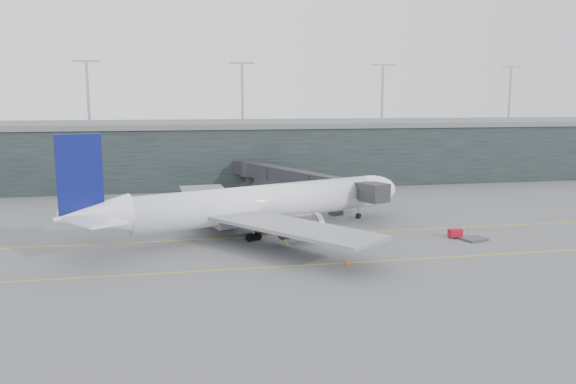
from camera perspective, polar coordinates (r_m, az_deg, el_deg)
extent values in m
plane|color=#5B5B60|center=(89.74, -4.30, -3.99)|extent=(320.00, 320.00, 0.00)
cube|color=gold|center=(85.87, -3.99, -4.59)|extent=(160.00, 0.25, 0.02)
cube|color=gold|center=(70.58, -2.40, -7.67)|extent=(160.00, 0.25, 0.02)
cube|color=gold|center=(109.76, -2.91, -1.51)|extent=(0.25, 60.00, 0.02)
cube|color=black|center=(145.75, -6.98, 3.90)|extent=(240.00, 35.00, 14.00)
cube|color=slate|center=(145.23, -7.04, 6.89)|extent=(240.00, 36.00, 1.20)
cylinder|color=#9E9EA3|center=(136.27, -19.66, 9.38)|extent=(0.60, 0.60, 14.00)
cylinder|color=#9E9EA3|center=(135.59, -4.66, 9.88)|extent=(0.60, 0.60, 14.00)
cylinder|color=#9E9EA3|center=(143.70, 9.55, 9.75)|extent=(0.60, 0.60, 14.00)
cylinder|color=#9E9EA3|center=(159.27, 21.60, 9.18)|extent=(0.60, 0.60, 14.00)
cylinder|color=white|center=(87.92, -2.82, -1.10)|extent=(40.33, 19.69, 5.53)
ellipsoid|color=white|center=(100.12, 8.20, 0.10)|extent=(12.82, 9.28, 5.53)
cone|color=white|center=(79.01, -19.21, -2.35)|extent=(11.05, 8.44, 5.31)
cube|color=gray|center=(87.91, -3.32, -2.53)|extent=(14.92, 9.22, 1.78)
cube|color=black|center=(102.17, 9.68, 0.75)|extent=(2.78, 3.20, 0.71)
cube|color=gray|center=(75.09, 0.49, -3.60)|extent=(21.90, 25.53, 0.49)
cylinder|color=#3A3A3F|center=(82.16, 1.14, -3.55)|extent=(6.94, 5.13, 3.12)
cube|color=gray|center=(99.15, -8.03, -0.51)|extent=(10.13, 26.44, 0.49)
cylinder|color=#3A3A3F|center=(96.54, -4.31, -1.63)|extent=(6.94, 5.13, 3.12)
cube|color=#0B125E|center=(77.85, -20.39, 1.61)|extent=(5.58, 2.47, 10.70)
cube|color=white|center=(74.03, -19.07, -2.75)|extent=(8.67, 9.38, 0.31)
cube|color=white|center=(83.48, -20.56, -1.51)|extent=(5.68, 8.48, 0.31)
cylinder|color=black|center=(99.50, 7.16, -2.42)|extent=(1.04, 0.68, 0.98)
cylinder|color=#9E9EA3|center=(99.36, 7.16, -2.04)|extent=(0.27, 0.27, 2.32)
cylinder|color=black|center=(83.45, -3.53, -4.59)|extent=(1.24, 0.83, 1.16)
cylinder|color=black|center=(90.90, -6.08, -3.47)|extent=(1.24, 0.83, 1.16)
cube|color=#2A2A2F|center=(93.96, 8.80, -0.05)|extent=(4.82, 5.04, 3.07)
cube|color=#2A2A2F|center=(100.66, 5.22, 0.64)|extent=(8.32, 14.16, 2.75)
cube|color=#2A2A2F|center=(111.83, 0.51, 1.55)|extent=(8.57, 14.27, 2.86)
cube|color=#2A2A2F|center=(123.65, -3.33, 2.29)|extent=(8.82, 14.38, 2.97)
cylinder|color=#9E9EA3|center=(101.80, 4.91, -1.20)|extent=(0.55, 0.55, 4.17)
cube|color=#3A3A3F|center=(102.13, 4.90, -2.14)|extent=(2.68, 2.40, 0.77)
cylinder|color=#2A2A2F|center=(131.96, 2.96, 2.73)|extent=(4.39, 4.39, 3.29)
cylinder|color=#2A2A2F|center=(132.41, 2.95, 1.22)|extent=(1.98, 1.98, 3.95)
cube|color=#A30B1E|center=(88.80, 16.63, -4.01)|extent=(2.00, 1.33, 1.15)
cylinder|color=black|center=(88.21, 16.36, -4.46)|extent=(0.36, 0.15, 0.35)
cylinder|color=black|center=(88.91, 17.15, -4.39)|extent=(0.36, 0.15, 0.35)
cylinder|color=black|center=(88.95, 16.07, -4.34)|extent=(0.36, 0.15, 0.35)
cylinder|color=black|center=(89.65, 16.86, -4.27)|extent=(0.36, 0.15, 0.35)
cube|color=#3C3D42|center=(88.21, 18.34, -4.55)|extent=(4.01, 3.57, 0.34)
cube|color=#3A3A3F|center=(98.09, -7.43, -2.79)|extent=(2.69, 2.43, 0.22)
cube|color=#A3A5AE|center=(97.89, -7.44, -2.22)|extent=(2.24, 2.18, 1.66)
cube|color=#224A87|center=(97.72, -7.45, -1.73)|extent=(2.31, 2.25, 0.09)
cube|color=#3A3A3F|center=(101.23, -6.82, -2.41)|extent=(2.20, 1.86, 0.20)
cube|color=#B1B6BE|center=(101.05, -6.83, -1.91)|extent=(1.79, 1.70, 1.50)
cube|color=#224A87|center=(100.90, -6.84, -1.48)|extent=(1.84, 1.76, 0.08)
cube|color=#3A3A3F|center=(99.80, -4.44, -2.53)|extent=(2.49, 2.11, 0.23)
cube|color=#A1A7AC|center=(99.60, -4.44, -1.96)|extent=(2.03, 1.93, 1.69)
cube|color=#224A87|center=(99.43, -4.45, -1.46)|extent=(2.09, 2.00, 0.09)
cone|color=orange|center=(94.33, 17.94, -3.52)|extent=(0.49, 0.49, 0.78)
cone|color=#FB4A0D|center=(72.24, 6.00, -7.01)|extent=(0.47, 0.47, 0.75)
cone|color=#E3410C|center=(101.33, 0.67, -2.22)|extent=(0.43, 0.43, 0.69)
cone|color=orange|center=(78.93, -9.22, -5.72)|extent=(0.39, 0.39, 0.61)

